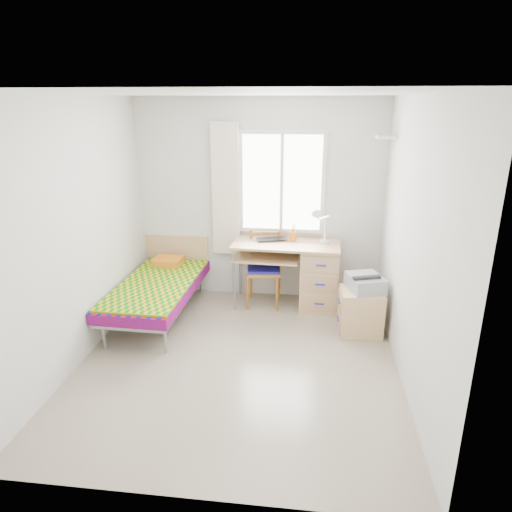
{
  "coord_description": "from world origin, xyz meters",
  "views": [
    {
      "loc": [
        0.67,
        -4.06,
        2.53
      ],
      "look_at": [
        0.11,
        0.55,
        0.96
      ],
      "focal_mm": 32.0,
      "sensor_mm": 36.0,
      "label": 1
    }
  ],
  "objects_px": {
    "desk": "(314,273)",
    "chair": "(265,264)",
    "bed": "(159,286)",
    "printer": "(365,282)",
    "cabinet": "(360,312)"
  },
  "relations": [
    {
      "from": "cabinet",
      "to": "desk",
      "type": "bearing_deg",
      "value": 125.75
    },
    {
      "from": "desk",
      "to": "printer",
      "type": "distance_m",
      "value": 0.86
    },
    {
      "from": "desk",
      "to": "printer",
      "type": "xyz_separation_m",
      "value": [
        0.56,
        -0.63,
        0.15
      ]
    },
    {
      "from": "bed",
      "to": "chair",
      "type": "relative_size",
      "value": 1.93
    },
    {
      "from": "desk",
      "to": "chair",
      "type": "bearing_deg",
      "value": -178.98
    },
    {
      "from": "bed",
      "to": "cabinet",
      "type": "distance_m",
      "value": 2.43
    },
    {
      "from": "bed",
      "to": "chair",
      "type": "distance_m",
      "value": 1.36
    },
    {
      "from": "cabinet",
      "to": "printer",
      "type": "relative_size",
      "value": 1.04
    },
    {
      "from": "chair",
      "to": "printer",
      "type": "xyz_separation_m",
      "value": [
        1.2,
        -0.65,
        0.06
      ]
    },
    {
      "from": "chair",
      "to": "bed",
      "type": "bearing_deg",
      "value": -164.96
    },
    {
      "from": "bed",
      "to": "desk",
      "type": "height_order",
      "value": "desk"
    },
    {
      "from": "bed",
      "to": "cabinet",
      "type": "relative_size",
      "value": 3.62
    },
    {
      "from": "bed",
      "to": "printer",
      "type": "distance_m",
      "value": 2.47
    },
    {
      "from": "chair",
      "to": "printer",
      "type": "height_order",
      "value": "chair"
    },
    {
      "from": "printer",
      "to": "chair",
      "type": "bearing_deg",
      "value": 133.96
    }
  ]
}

